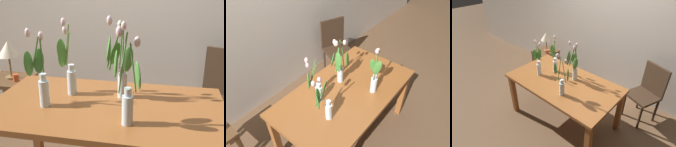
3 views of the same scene
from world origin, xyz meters
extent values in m
cube|color=brown|center=(0.00, 0.00, 0.72)|extent=(1.60, 0.90, 0.04)
cube|color=brown|center=(-0.74, 0.39, 0.35)|extent=(0.07, 0.07, 0.70)
cube|color=brown|center=(0.74, 0.39, 0.35)|extent=(0.07, 0.07, 0.70)
cylinder|color=silver|center=(-0.28, 0.13, 0.83)|extent=(0.07, 0.07, 0.18)
cylinder|color=silver|center=(-0.28, 0.13, 0.94)|extent=(0.04, 0.04, 0.05)
cylinder|color=silver|center=(-0.28, 0.13, 0.80)|extent=(0.06, 0.06, 0.11)
cylinder|color=#56933D|center=(-0.31, 0.16, 1.07)|extent=(0.06, 0.06, 0.26)
ellipsoid|color=silver|center=(-0.34, 0.19, 1.20)|extent=(0.04, 0.04, 0.06)
ellipsoid|color=#4C8E38|center=(-0.36, 0.17, 1.01)|extent=(0.07, 0.07, 0.17)
cylinder|color=#56933D|center=(-0.32, 0.16, 1.10)|extent=(0.07, 0.06, 0.32)
ellipsoid|color=silver|center=(-0.35, 0.19, 1.26)|extent=(0.04, 0.04, 0.06)
ellipsoid|color=#4C8E38|center=(-0.37, 0.17, 1.06)|extent=(0.07, 0.08, 0.18)
cylinder|color=silver|center=(0.18, -0.23, 0.83)|extent=(0.07, 0.07, 0.18)
cylinder|color=silver|center=(0.18, -0.23, 0.94)|extent=(0.04, 0.04, 0.05)
cylinder|color=silver|center=(0.18, -0.23, 0.80)|extent=(0.06, 0.06, 0.11)
cylinder|color=#56933D|center=(0.15, -0.24, 1.12)|extent=(0.05, 0.02, 0.35)
ellipsoid|color=silver|center=(0.13, -0.25, 1.29)|extent=(0.04, 0.04, 0.06)
ellipsoid|color=#427F33|center=(0.12, -0.28, 1.12)|extent=(0.05, 0.11, 0.18)
cylinder|color=#56933D|center=(0.21, -0.22, 1.09)|extent=(0.04, 0.03, 0.29)
ellipsoid|color=silver|center=(0.23, -0.21, 1.23)|extent=(0.04, 0.04, 0.06)
ellipsoid|color=#427F33|center=(0.23, -0.17, 1.03)|extent=(0.07, 0.10, 0.18)
cylinder|color=silver|center=(-0.40, -0.10, 0.83)|extent=(0.07, 0.07, 0.18)
cylinder|color=silver|center=(-0.40, -0.10, 0.94)|extent=(0.04, 0.04, 0.05)
cylinder|color=silver|center=(-0.40, -0.10, 0.80)|extent=(0.06, 0.06, 0.11)
cylinder|color=#3D752D|center=(-0.45, -0.07, 1.08)|extent=(0.10, 0.06, 0.27)
ellipsoid|color=silver|center=(-0.50, -0.04, 1.22)|extent=(0.04, 0.04, 0.06)
ellipsoid|color=#427F33|center=(-0.50, -0.07, 1.02)|extent=(0.06, 0.07, 0.17)
cylinder|color=#3D752D|center=(-0.41, -0.06, 1.07)|extent=(0.03, 0.07, 0.26)
ellipsoid|color=silver|center=(-0.42, -0.03, 1.20)|extent=(0.04, 0.04, 0.06)
ellipsoid|color=#427F33|center=(-0.45, -0.03, 1.03)|extent=(0.07, 0.07, 0.17)
cylinder|color=silver|center=(0.09, 0.15, 0.83)|extent=(0.07, 0.07, 0.18)
cylinder|color=silver|center=(0.09, 0.15, 0.94)|extent=(0.04, 0.04, 0.05)
cylinder|color=silver|center=(0.09, 0.15, 0.80)|extent=(0.06, 0.06, 0.11)
cylinder|color=#478433|center=(0.10, 0.12, 1.10)|extent=(0.02, 0.04, 0.32)
ellipsoid|color=silver|center=(0.10, 0.11, 1.27)|extent=(0.04, 0.04, 0.06)
ellipsoid|color=#427F33|center=(0.13, 0.09, 1.04)|extent=(0.09, 0.06, 0.18)
cylinder|color=#478433|center=(0.07, 0.18, 1.10)|extent=(0.04, 0.06, 0.31)
ellipsoid|color=silver|center=(0.06, 0.21, 1.25)|extent=(0.04, 0.04, 0.06)
ellipsoid|color=#427F33|center=(0.03, 0.20, 1.05)|extent=(0.11, 0.06, 0.18)
cylinder|color=#478433|center=(0.04, 0.14, 1.12)|extent=(0.09, 0.03, 0.35)
ellipsoid|color=silver|center=(0.00, 0.13, 1.29)|extent=(0.04, 0.04, 0.06)
ellipsoid|color=#427F33|center=(0.00, 0.10, 1.11)|extent=(0.05, 0.11, 0.18)
cylinder|color=#478433|center=(0.04, 0.14, 1.11)|extent=(0.09, 0.02, 0.34)
ellipsoid|color=silver|center=(0.00, 0.14, 1.29)|extent=(0.04, 0.04, 0.06)
ellipsoid|color=#427F33|center=(0.00, 0.11, 1.05)|extent=(0.04, 0.11, 0.18)
cube|color=#382619|center=(0.89, 0.83, 0.45)|extent=(0.52, 0.52, 0.04)
cylinder|color=#382619|center=(0.67, 0.73, 0.21)|extent=(0.04, 0.04, 0.43)
cylinder|color=#382619|center=(0.79, 1.05, 0.21)|extent=(0.04, 0.04, 0.43)
cube|color=brown|center=(-1.23, 0.80, 0.53)|extent=(0.44, 0.44, 0.04)
cube|color=brown|center=(-1.04, 0.61, 0.26)|extent=(0.04, 0.04, 0.51)
cube|color=brown|center=(-1.42, 0.99, 0.26)|extent=(0.04, 0.04, 0.51)
cube|color=brown|center=(-1.04, 0.99, 0.26)|extent=(0.04, 0.04, 0.51)
cylinder|color=olive|center=(-1.21, 0.82, 0.56)|extent=(0.12, 0.12, 0.02)
cylinder|color=olive|center=(-1.21, 0.82, 0.68)|extent=(0.02, 0.02, 0.22)
cone|color=beige|center=(-1.21, 0.82, 0.87)|extent=(0.22, 0.22, 0.16)
cylinder|color=#CC4C23|center=(-1.11, 0.74, 0.59)|extent=(0.06, 0.06, 0.07)
camera|label=1|loc=(0.39, -1.68, 1.57)|focal=44.73mm
camera|label=2|loc=(-1.38, -1.01, 2.41)|focal=34.81mm
camera|label=3|loc=(1.49, -1.66, 2.29)|focal=30.31mm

